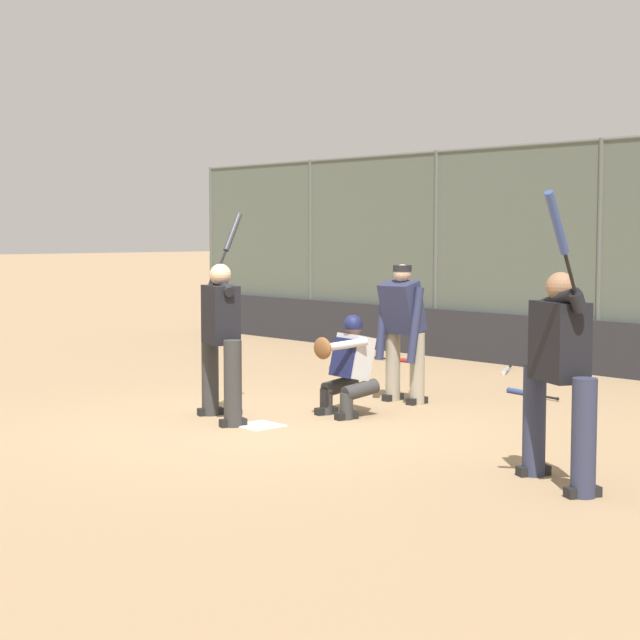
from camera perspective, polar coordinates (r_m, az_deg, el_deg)
name	(u,v)px	position (r m, az deg, el deg)	size (l,w,h in m)	color
ground_plane	(259,426)	(11.26, -3.28, -5.67)	(160.00, 160.00, 0.00)	#9E7F5B
home_plate_marker	(259,425)	(11.26, -3.28, -5.64)	(0.43, 0.43, 0.01)	white
backstop_fence	(600,251)	(15.70, 14.69, 3.60)	(18.72, 0.08, 3.35)	#515651
padding_wall	(594,347)	(15.70, 14.38, -1.41)	(18.27, 0.18, 0.78)	#28282D
bleachers_beyond	(494,322)	(19.63, 9.29, -0.13)	(13.05, 1.95, 1.16)	slate
batter_at_plate	(221,335)	(11.49, -5.30, -0.82)	(0.91, 0.87, 2.24)	#333333
catcher_behind_plate	(347,364)	(11.78, 1.48, -2.35)	(0.60, 0.74, 1.12)	#333333
umpire_home	(403,329)	(12.68, 4.43, -0.47)	(0.67, 0.41, 1.65)	gray
batter_on_deck	(559,370)	(8.69, 12.63, -2.61)	(0.92, 0.99, 2.33)	#2D334C
spare_bat_near_backstop	(506,370)	(15.68, 9.90, -2.65)	(0.49, 0.76, 0.07)	black
spare_bat_by_padding	(526,393)	(13.51, 10.92, -3.85)	(0.87, 0.19, 0.07)	black
spare_bat_third_base_side	(403,360)	(16.69, 4.44, -2.14)	(0.85, 0.19, 0.07)	black
baseball_loose	(411,390)	(13.55, 4.89, -3.74)	(0.07, 0.07, 0.07)	white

